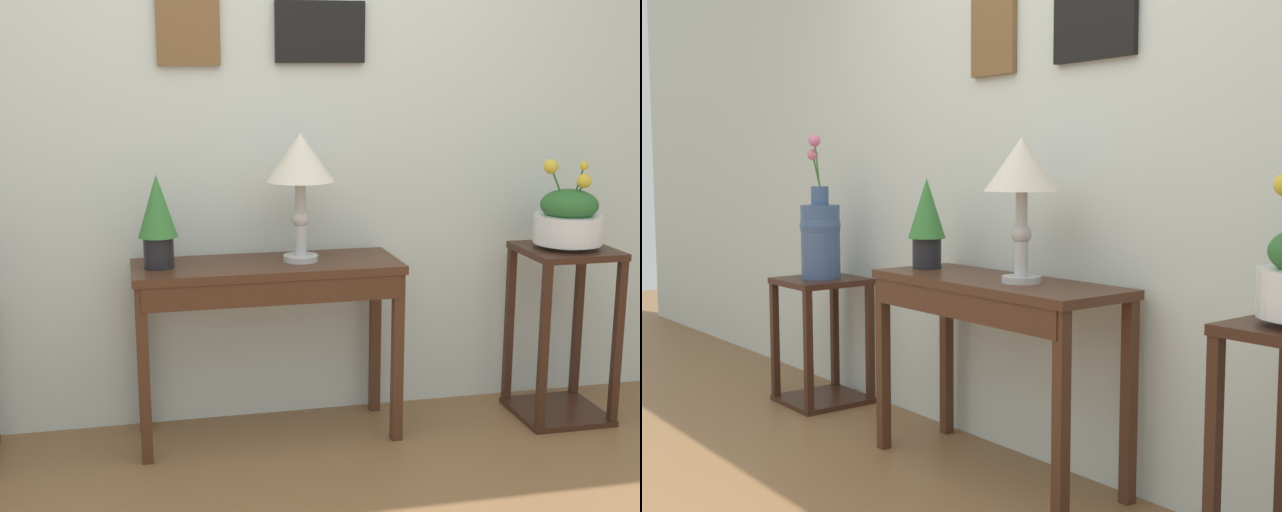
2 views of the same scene
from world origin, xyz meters
The scene contains 6 objects.
back_wall_with_art centered at (0.00, 1.60, 1.40)m, with size 9.00×0.13×2.80m.
console_table centered at (-0.05, 1.28, 0.65)m, with size 1.12×0.40×0.77m.
table_lamp centered at (0.10, 1.31, 1.18)m, with size 0.28×0.28×0.54m.
potted_plant_on_console centered at (-0.49, 1.31, 0.98)m, with size 0.16×0.16×0.38m.
pedestal_stand_right centered at (1.29, 1.24, 0.40)m, with size 0.40×0.40×0.79m.
planter_bowl_wide_right centered at (1.29, 1.24, 0.92)m, with size 0.30×0.30×0.39m.
Camera 1 is at (-0.61, -2.26, 1.58)m, focal length 49.57 mm.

